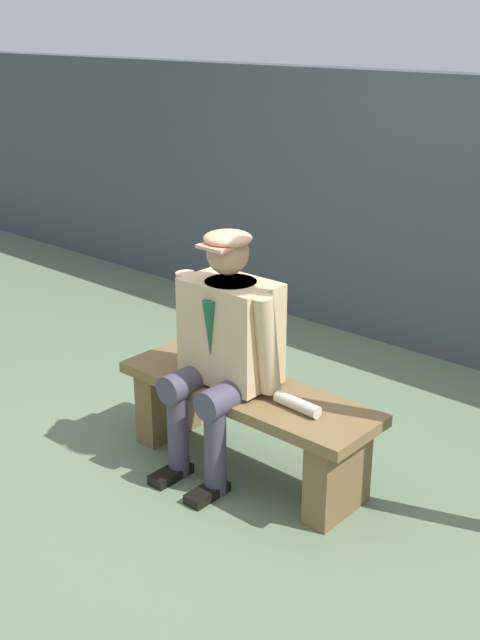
% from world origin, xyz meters
% --- Properties ---
extents(ground_plane, '(30.00, 30.00, 0.00)m').
position_xyz_m(ground_plane, '(0.00, 0.00, 0.00)').
color(ground_plane, '#607456').
extents(bench, '(1.43, 0.45, 0.48)m').
position_xyz_m(bench, '(0.00, 0.00, 0.32)').
color(bench, brown).
rests_on(bench, ground).
extents(seated_man, '(0.64, 0.59, 1.27)m').
position_xyz_m(seated_man, '(0.10, 0.05, 0.71)').
color(seated_man, tan).
rests_on(seated_man, ground).
extents(rolled_magazine, '(0.25, 0.08, 0.06)m').
position_xyz_m(rolled_magazine, '(-0.35, 0.03, 0.51)').
color(rolled_magazine, beige).
rests_on(rolled_magazine, bench).
extents(stadium_wall, '(12.00, 0.24, 1.89)m').
position_xyz_m(stadium_wall, '(0.00, -2.09, 0.95)').
color(stadium_wall, '#40474D').
rests_on(stadium_wall, ground).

